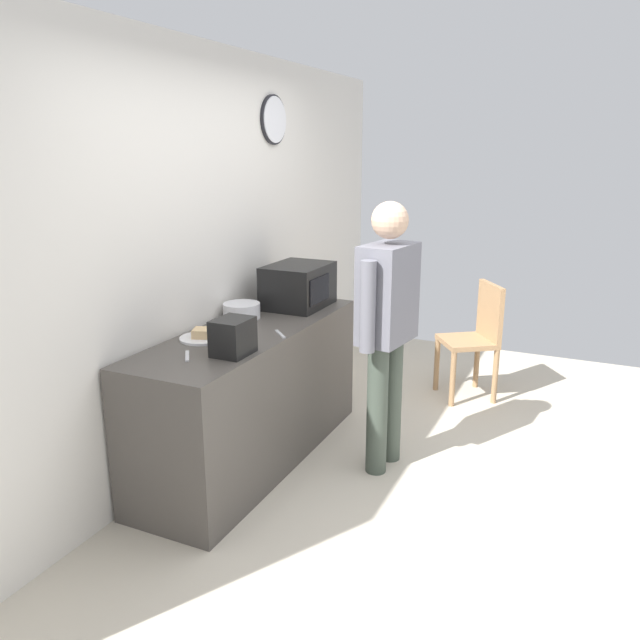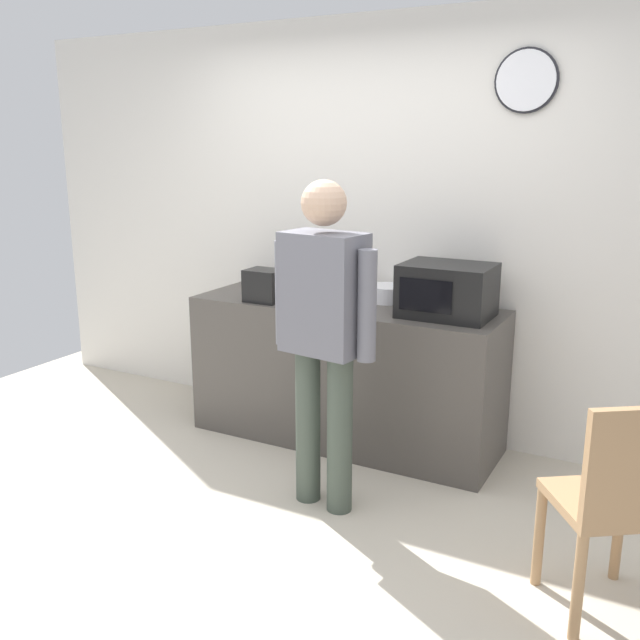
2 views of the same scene
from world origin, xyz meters
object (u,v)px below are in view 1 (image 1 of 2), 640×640
object	(u,v)px
microwave	(298,286)
toaster	(233,337)
person_standing	(387,318)
salad_bowl	(242,311)
fork_utensil	(187,356)
spoon_utensil	(280,334)
sandwich_plate	(203,336)
wooden_chair	(476,335)

from	to	relation	value
microwave	toaster	world-z (taller)	microwave
microwave	person_standing	size ratio (longest dim) A/B	0.30
salad_bowl	person_standing	size ratio (longest dim) A/B	0.15
microwave	person_standing	bearing A→B (deg)	-115.06
fork_utensil	spoon_utensil	distance (m)	0.63
sandwich_plate	toaster	bearing A→B (deg)	-117.05
microwave	wooden_chair	size ratio (longest dim) A/B	0.53
salad_bowl	microwave	bearing A→B (deg)	-23.97
salad_bowl	toaster	size ratio (longest dim) A/B	1.11
spoon_utensil	person_standing	xyz separation A→B (m)	(0.31, -0.57, 0.09)
person_standing	wooden_chair	xyz separation A→B (m)	(1.42, -0.28, -0.46)
toaster	person_standing	size ratio (longest dim) A/B	0.13
person_standing	wooden_chair	bearing A→B (deg)	-11.25
spoon_utensil	wooden_chair	size ratio (longest dim) A/B	0.18
spoon_utensil	wooden_chair	world-z (taller)	wooden_chair
microwave	wooden_chair	distance (m)	1.59
salad_bowl	toaster	bearing A→B (deg)	-151.68
sandwich_plate	spoon_utensil	bearing A→B (deg)	-52.73
spoon_utensil	sandwich_plate	bearing A→B (deg)	127.27
toaster	fork_utensil	distance (m)	0.27
fork_utensil	wooden_chair	xyz separation A→B (m)	(2.31, -1.11, -0.37)
person_standing	wooden_chair	distance (m)	1.52
toaster	spoon_utensil	xyz separation A→B (m)	(0.44, -0.05, -0.10)
microwave	person_standing	distance (m)	0.87
microwave	salad_bowl	size ratio (longest dim) A/B	2.04
microwave	person_standing	world-z (taller)	person_standing
toaster	person_standing	distance (m)	0.97
sandwich_plate	fork_utensil	distance (m)	0.32
sandwich_plate	spoon_utensil	xyz separation A→B (m)	(0.28, -0.36, -0.01)
toaster	sandwich_plate	bearing A→B (deg)	62.95
sandwich_plate	fork_utensil	xyz separation A→B (m)	(-0.30, -0.11, -0.01)
toaster	wooden_chair	size ratio (longest dim) A/B	0.23
spoon_utensil	person_standing	size ratio (longest dim) A/B	0.10
microwave	wooden_chair	world-z (taller)	microwave
microwave	spoon_utensil	size ratio (longest dim) A/B	2.94
spoon_utensil	person_standing	bearing A→B (deg)	-61.51
person_standing	sandwich_plate	bearing A→B (deg)	122.12
salad_bowl	fork_utensil	size ratio (longest dim) A/B	1.44
microwave	toaster	bearing A→B (deg)	-171.62
fork_utensil	salad_bowl	bearing A→B (deg)	10.93
spoon_utensil	person_standing	world-z (taller)	person_standing
sandwich_plate	wooden_chair	size ratio (longest dim) A/B	0.29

